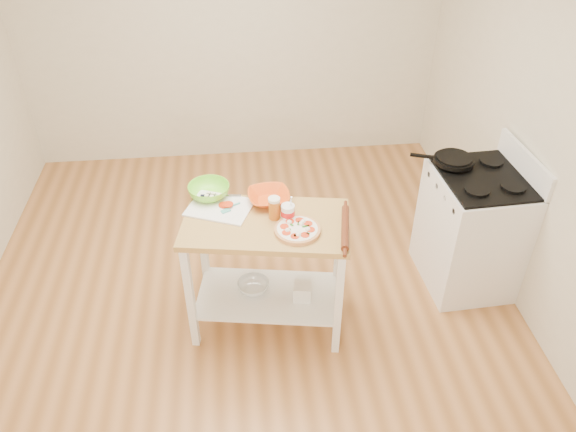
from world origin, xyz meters
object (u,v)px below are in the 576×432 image
(orange_bowl, at_px, (269,197))
(rolling_pin, at_px, (345,228))
(cutting_board, at_px, (220,207))
(yogurt_tub, at_px, (288,212))
(pizza, at_px, (297,230))
(beer_pint, at_px, (274,208))
(knife, at_px, (215,196))
(shelf_glass_bowl, at_px, (253,286))
(shelf_bin, at_px, (302,291))
(green_bowl, at_px, (209,191))
(gas_stove, at_px, (471,229))
(prep_island, at_px, (267,253))
(skillet, at_px, (453,160))
(spatula, at_px, (230,208))

(orange_bowl, xyz_separation_m, rolling_pin, (0.44, -0.36, -0.01))
(cutting_board, xyz_separation_m, yogurt_tub, (0.43, -0.17, 0.05))
(pizza, height_order, beer_pint, beer_pint)
(pizza, height_order, knife, pizza)
(pizza, relative_size, shelf_glass_bowl, 1.29)
(orange_bowl, distance_m, shelf_bin, 0.70)
(green_bowl, bearing_deg, gas_stove, -0.35)
(prep_island, xyz_separation_m, pizza, (0.19, -0.12, 0.27))
(skillet, relative_size, shelf_glass_bowl, 1.97)
(skillet, height_order, cutting_board, skillet)
(cutting_board, bearing_deg, skillet, 32.81)
(green_bowl, bearing_deg, prep_island, -42.06)
(rolling_pin, bearing_deg, pizza, 175.49)
(spatula, bearing_deg, green_bowl, 100.22)
(rolling_pin, distance_m, shelf_bin, 0.66)
(green_bowl, xyz_separation_m, beer_pint, (0.41, -0.29, 0.03))
(skillet, relative_size, pizza, 1.52)
(gas_stove, relative_size, cutting_board, 2.29)
(yogurt_tub, xyz_separation_m, shelf_bin, (0.09, -0.07, -0.63))
(prep_island, xyz_separation_m, spatula, (-0.22, 0.15, 0.27))
(knife, bearing_deg, shelf_glass_bowl, -40.68)
(rolling_pin, height_order, shelf_bin, rolling_pin)
(prep_island, height_order, rolling_pin, rolling_pin)
(skillet, relative_size, orange_bowl, 1.60)
(green_bowl, bearing_deg, shelf_bin, -32.53)
(shelf_bin, bearing_deg, rolling_pin, -19.84)
(spatula, height_order, shelf_glass_bowl, spatula)
(gas_stove, bearing_deg, spatula, -177.93)
(prep_island, bearing_deg, green_bowl, 137.94)
(cutting_board, relative_size, shelf_bin, 4.06)
(yogurt_tub, bearing_deg, prep_island, -175.22)
(green_bowl, relative_size, shelf_bin, 2.32)
(spatula, relative_size, orange_bowl, 0.48)
(skillet, distance_m, green_bowl, 1.74)
(spatula, xyz_separation_m, orange_bowl, (0.26, 0.07, 0.02))
(skillet, bearing_deg, beer_pint, -140.75)
(cutting_board, relative_size, shelf_glass_bowl, 2.18)
(rolling_pin, bearing_deg, skillet, 35.35)
(yogurt_tub, distance_m, shelf_bin, 0.64)
(gas_stove, distance_m, yogurt_tub, 1.51)
(knife, relative_size, shelf_glass_bowl, 1.22)
(gas_stove, relative_size, yogurt_tub, 5.89)
(pizza, height_order, yogurt_tub, yogurt_tub)
(prep_island, relative_size, spatula, 8.59)
(orange_bowl, xyz_separation_m, green_bowl, (-0.39, 0.10, 0.01))
(cutting_board, height_order, yogurt_tub, yogurt_tub)
(skillet, xyz_separation_m, cutting_board, (-1.66, -0.31, -0.07))
(green_bowl, relative_size, yogurt_tub, 1.47)
(gas_stove, xyz_separation_m, beer_pint, (-1.49, -0.27, 0.50))
(knife, relative_size, yogurt_tub, 1.44)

